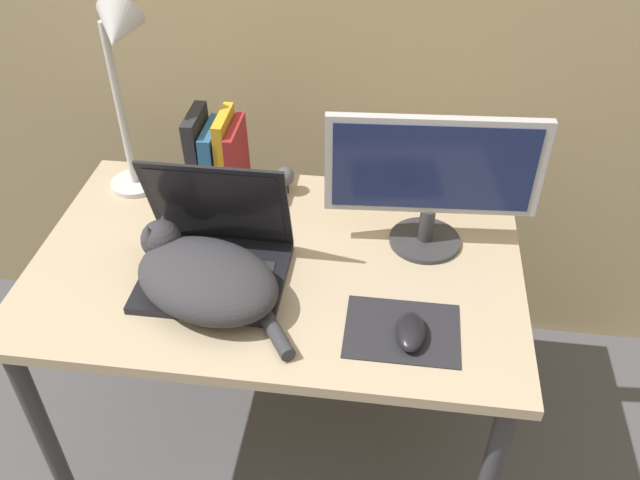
{
  "coord_description": "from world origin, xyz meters",
  "views": [
    {
      "loc": [
        0.26,
        -0.82,
        1.75
      ],
      "look_at": [
        0.11,
        0.33,
        0.81
      ],
      "focal_mm": 38.0,
      "sensor_mm": 36.0,
      "label": 1
    }
  ],
  "objects": [
    {
      "name": "desk",
      "position": [
        0.0,
        0.36,
        0.63
      ],
      "size": [
        1.14,
        0.73,
        0.71
      ],
      "color": "tan",
      "rests_on": "ground_plane"
    },
    {
      "name": "laptop",
      "position": [
        -0.13,
        0.3,
        0.76
      ],
      "size": [
        0.32,
        0.27,
        0.27
      ],
      "color": "black",
      "rests_on": "desk"
    },
    {
      "name": "cat",
      "position": [
        -0.13,
        0.22,
        0.77
      ],
      "size": [
        0.41,
        0.34,
        0.14
      ],
      "color": "#333338",
      "rests_on": "desk"
    },
    {
      "name": "external_monitor",
      "position": [
        0.34,
        0.47,
        0.9
      ],
      "size": [
        0.49,
        0.17,
        0.34
      ],
      "color": "#333338",
      "rests_on": "desk"
    },
    {
      "name": "mousepad",
      "position": [
        0.3,
        0.17,
        0.71
      ],
      "size": [
        0.24,
        0.18,
        0.0
      ],
      "color": "#232328",
      "rests_on": "desk"
    },
    {
      "name": "computer_mouse",
      "position": [
        0.32,
        0.15,
        0.73
      ],
      "size": [
        0.06,
        0.11,
        0.04
      ],
      "color": "black",
      "rests_on": "mousepad"
    },
    {
      "name": "book_row",
      "position": [
        -0.2,
        0.61,
        0.82
      ],
      "size": [
        0.13,
        0.15,
        0.23
      ],
      "color": "#232328",
      "rests_on": "desk"
    },
    {
      "name": "desk_lamp",
      "position": [
        -0.4,
        0.59,
        1.07
      ],
      "size": [
        0.17,
        0.17,
        0.52
      ],
      "color": "silver",
      "rests_on": "desk"
    },
    {
      "name": "webcam",
      "position": [
        -0.03,
        0.64,
        0.76
      ],
      "size": [
        0.05,
        0.05,
        0.08
      ],
      "color": "#232328",
      "rests_on": "desk"
    }
  ]
}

